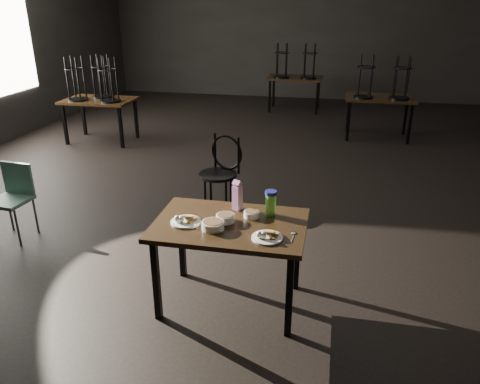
% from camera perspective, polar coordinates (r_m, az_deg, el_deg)
% --- Properties ---
extents(room, '(12.00, 12.04, 3.22)m').
position_cam_1_polar(room, '(6.14, 4.87, 22.00)').
color(room, black).
rests_on(room, ground).
extents(main_table, '(1.20, 0.80, 0.75)m').
position_cam_1_polar(main_table, '(3.73, -1.24, -4.86)').
color(main_table, black).
rests_on(main_table, ground).
extents(plate_left, '(0.24, 0.24, 0.08)m').
position_cam_1_polar(plate_left, '(3.71, -6.69, -3.44)').
color(plate_left, white).
rests_on(plate_left, main_table).
extents(plate_right, '(0.23, 0.23, 0.08)m').
position_cam_1_polar(plate_right, '(3.46, 3.30, -5.39)').
color(plate_right, white).
rests_on(plate_right, main_table).
extents(bowl_near, '(0.15, 0.15, 0.06)m').
position_cam_1_polar(bowl_near, '(3.70, -1.80, -3.16)').
color(bowl_near, white).
rests_on(bowl_near, main_table).
extents(bowl_far, '(0.13, 0.13, 0.05)m').
position_cam_1_polar(bowl_far, '(3.78, 1.42, -2.70)').
color(bowl_far, white).
rests_on(bowl_far, main_table).
extents(bowl_big, '(0.18, 0.18, 0.06)m').
position_cam_1_polar(bowl_big, '(3.59, -3.33, -4.03)').
color(bowl_big, white).
rests_on(bowl_big, main_table).
extents(juice_carton, '(0.09, 0.09, 0.26)m').
position_cam_1_polar(juice_carton, '(3.88, -0.34, -0.48)').
color(juice_carton, '#8E196A').
rests_on(juice_carton, main_table).
extents(water_bottle, '(0.12, 0.12, 0.21)m').
position_cam_1_polar(water_bottle, '(3.78, 3.76, -1.34)').
color(water_bottle, '#71E041').
rests_on(water_bottle, main_table).
extents(spoon, '(0.04, 0.18, 0.01)m').
position_cam_1_polar(spoon, '(3.54, 6.52, -5.07)').
color(spoon, silver).
rests_on(spoon, main_table).
extents(bentwood_chair, '(0.49, 0.48, 0.93)m').
position_cam_1_polar(bentwood_chair, '(5.45, -2.29, 2.89)').
color(bentwood_chair, black).
rests_on(bentwood_chair, ground).
extents(school_chair, '(0.40, 0.40, 0.80)m').
position_cam_1_polar(school_chair, '(5.47, -25.92, -0.21)').
color(school_chair, '#6DAA93').
rests_on(school_chair, ground).
extents(bg_table_left, '(1.20, 0.80, 1.48)m').
position_cam_1_polar(bg_table_left, '(8.62, -16.90, 10.93)').
color(bg_table_left, black).
rests_on(bg_table_left, ground).
extents(bg_table_right, '(1.20, 0.80, 1.48)m').
position_cam_1_polar(bg_table_right, '(8.82, 16.73, 11.02)').
color(bg_table_right, black).
rests_on(bg_table_right, ground).
extents(bg_table_far, '(1.20, 0.80, 1.48)m').
position_cam_1_polar(bg_table_far, '(10.73, 6.75, 13.74)').
color(bg_table_far, black).
rests_on(bg_table_far, ground).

